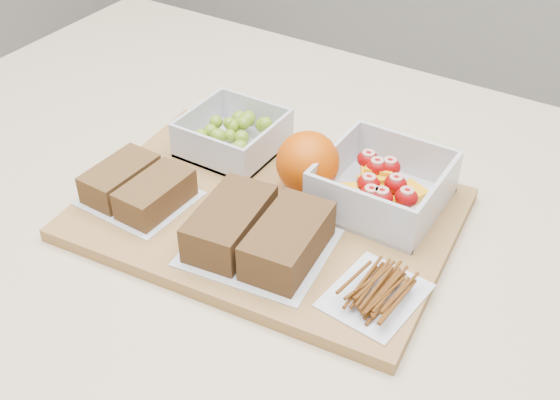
# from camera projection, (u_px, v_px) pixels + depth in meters

# --- Properties ---
(cutting_board) EXTENTS (0.44, 0.34, 0.02)m
(cutting_board) POSITION_uv_depth(u_px,v_px,m) (267.00, 214.00, 0.82)
(cutting_board) COLOR #9F7542
(cutting_board) RESTS_ON counter
(grape_container) EXTENTS (0.11, 0.11, 0.05)m
(grape_container) POSITION_uv_depth(u_px,v_px,m) (235.00, 135.00, 0.90)
(grape_container) COLOR silver
(grape_container) RESTS_ON cutting_board
(fruit_container) EXTENTS (0.14, 0.14, 0.06)m
(fruit_container) POSITION_uv_depth(u_px,v_px,m) (382.00, 187.00, 0.81)
(fruit_container) COLOR silver
(fruit_container) RESTS_ON cutting_board
(orange) EXTENTS (0.08, 0.08, 0.08)m
(orange) POSITION_uv_depth(u_px,v_px,m) (308.00, 163.00, 0.82)
(orange) COLOR #C94B04
(orange) RESTS_ON cutting_board
(sandwich_bag_left) EXTENTS (0.12, 0.11, 0.04)m
(sandwich_bag_left) POSITION_uv_depth(u_px,v_px,m) (138.00, 187.00, 0.82)
(sandwich_bag_left) COLOR silver
(sandwich_bag_left) RESTS_ON cutting_board
(sandwich_bag_center) EXTENTS (0.16, 0.15, 0.05)m
(sandwich_bag_center) POSITION_uv_depth(u_px,v_px,m) (259.00, 233.00, 0.75)
(sandwich_bag_center) COLOR silver
(sandwich_bag_center) RESTS_ON cutting_board
(pretzel_bag) EXTENTS (0.09, 0.11, 0.02)m
(pretzel_bag) POSITION_uv_depth(u_px,v_px,m) (376.00, 288.00, 0.70)
(pretzel_bag) COLOR silver
(pretzel_bag) RESTS_ON cutting_board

